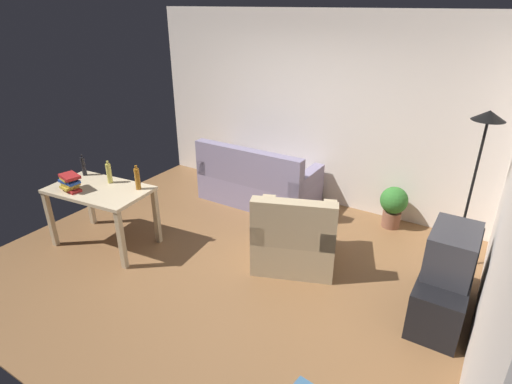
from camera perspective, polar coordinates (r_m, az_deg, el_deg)
ground_plane at (r=4.88m, az=-4.15°, el=-9.98°), size 5.20×4.40×0.02m
wall_rear at (r=6.09m, az=7.79°, el=11.12°), size 5.20×0.10×2.70m
couch at (r=6.15m, az=0.19°, el=1.23°), size 1.71×0.84×0.92m
tv_stand at (r=4.45m, az=24.41°, el=-12.46°), size 0.44×1.10×0.48m
tv at (r=4.21m, az=25.56°, el=-7.43°), size 0.41×0.60×0.44m
torchiere_lamp at (r=4.78m, az=28.67°, el=5.23°), size 0.32×0.32×1.81m
desk at (r=5.28m, az=-20.74°, el=-0.59°), size 1.27×0.82×0.76m
potted_plant at (r=5.76m, az=18.46°, el=-1.62°), size 0.36×0.36×0.57m
armchair at (r=4.75m, az=5.38°, el=-6.38°), size 1.14×1.11×0.92m
bottle_dark at (r=5.66m, az=-22.75°, el=3.34°), size 0.05×0.05×0.28m
bottle_squat at (r=5.30m, az=-19.65°, el=2.48°), size 0.06×0.06×0.28m
bottle_amber at (r=5.01m, az=-16.07°, el=1.78°), size 0.06×0.06×0.30m
book_stack at (r=5.26m, az=-24.32°, el=1.22°), size 0.28×0.22×0.19m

